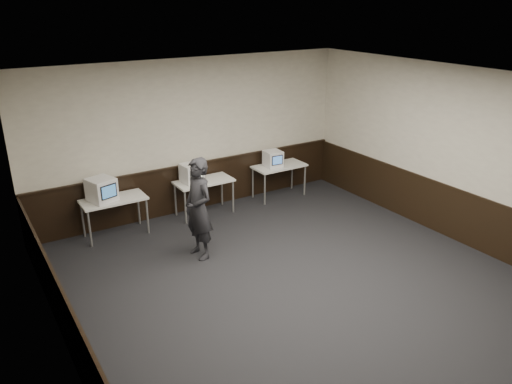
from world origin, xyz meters
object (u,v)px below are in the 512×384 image
at_px(desk_left, 114,202).
at_px(person, 199,209).
at_px(emac_center, 192,173).
at_px(desk_center, 204,184).
at_px(emac_left, 102,190).
at_px(emac_right, 273,159).
at_px(desk_right, 279,168).

distance_m(desk_left, person, 1.91).
xyz_separation_m(emac_center, person, (-0.65, -1.66, -0.04)).
height_order(desk_center, emac_left, emac_left).
xyz_separation_m(desk_left, emac_center, (1.65, 0.04, 0.27)).
relative_size(desk_center, emac_right, 2.92).
bearing_deg(person, desk_right, 113.19).
distance_m(desk_center, emac_right, 1.75).
bearing_deg(desk_right, desk_center, 180.00).
height_order(emac_center, person, person).
height_order(desk_left, emac_center, emac_center).
bearing_deg(emac_left, emac_right, -17.51).
distance_m(desk_left, emac_left, 0.35).
bearing_deg(emac_right, desk_right, 0.95).
relative_size(emac_left, emac_right, 1.41).
height_order(desk_left, person, person).
bearing_deg(desk_center, desk_left, 180.00).
relative_size(desk_center, person, 0.66).
height_order(desk_right, emac_center, emac_center).
bearing_deg(emac_right, emac_left, -175.91).
relative_size(emac_center, emac_right, 1.09).
distance_m(desk_right, person, 3.24).
bearing_deg(desk_right, desk_left, 180.00).
relative_size(desk_center, emac_center, 2.68).
distance_m(desk_left, emac_right, 3.64).
relative_size(desk_left, person, 0.66).
relative_size(desk_right, emac_center, 2.68).
bearing_deg(emac_right, desk_center, -175.69).
bearing_deg(desk_left, emac_center, 1.51).
xyz_separation_m(desk_left, desk_center, (1.90, 0.00, 0.00)).
bearing_deg(desk_center, person, -119.04).
xyz_separation_m(desk_center, emac_left, (-2.09, 0.00, 0.29)).
bearing_deg(desk_center, emac_left, 179.88).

